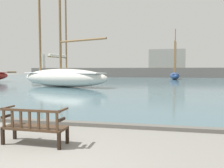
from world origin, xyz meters
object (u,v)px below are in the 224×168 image
park_bench (34,126)px  sailboat_nearest_starboard (65,74)px  sailboat_outer_starboard (63,76)px  sailboat_nearest_port (175,75)px

park_bench → sailboat_nearest_starboard: (-12.76, 31.49, 0.68)m
sailboat_outer_starboard → sailboat_nearest_port: (13.24, 21.84, -0.35)m
park_bench → sailboat_nearest_port: (6.59, 38.49, 0.42)m
sailboat_outer_starboard → sailboat_nearest_starboard: bearing=112.4°
park_bench → sailboat_outer_starboard: 17.95m
sailboat_nearest_starboard → sailboat_outer_starboard: sailboat_nearest_starboard is taller
sailboat_outer_starboard → park_bench: bearing=-68.3°
sailboat_nearest_starboard → sailboat_nearest_port: (19.35, 7.01, -0.26)m
sailboat_nearest_starboard → sailboat_nearest_port: bearing=19.9°
sailboat_nearest_starboard → park_bench: bearing=-67.9°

